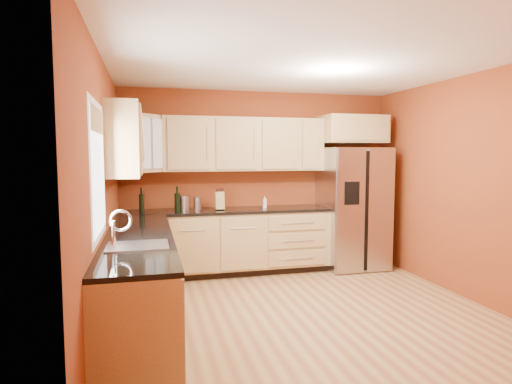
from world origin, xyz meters
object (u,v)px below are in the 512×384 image
at_px(refrigerator, 353,208).
at_px(knife_block, 220,201).
at_px(canister_left, 198,203).
at_px(wine_bottle_a, 142,200).
at_px(soap_dispenser, 265,202).

bearing_deg(refrigerator, knife_block, 178.32).
xyz_separation_m(canister_left, knife_block, (0.30, -0.05, 0.03)).
bearing_deg(wine_bottle_a, refrigerator, -1.97).
bearing_deg(canister_left, knife_block, -10.01).
xyz_separation_m(canister_left, soap_dispenser, (0.95, -0.05, -0.01)).
relative_size(canister_left, soap_dispenser, 1.06).
xyz_separation_m(refrigerator, soap_dispenser, (-1.34, 0.06, 0.11)).
distance_m(wine_bottle_a, soap_dispenser, 1.70).
xyz_separation_m(refrigerator, canister_left, (-2.29, 0.11, 0.12)).
distance_m(canister_left, knife_block, 0.31).
xyz_separation_m(refrigerator, knife_block, (-1.99, 0.06, 0.15)).
relative_size(wine_bottle_a, soap_dispenser, 1.95).
xyz_separation_m(wine_bottle_a, soap_dispenser, (1.69, -0.04, -0.08)).
relative_size(refrigerator, knife_block, 7.34).
bearing_deg(canister_left, wine_bottle_a, -179.40).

